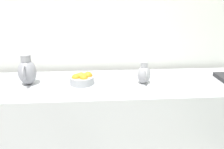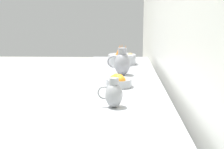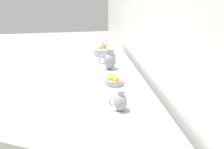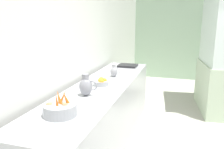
% 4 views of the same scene
% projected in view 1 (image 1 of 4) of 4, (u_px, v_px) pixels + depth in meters
% --- Properties ---
extents(tile_wall_left, '(0.10, 7.92, 3.00)m').
position_uv_depth(tile_wall_left, '(138.00, 6.00, 2.36)').
color(tile_wall_left, silver).
rests_on(tile_wall_left, ground_plane).
extents(prep_counter, '(0.70, 3.25, 0.90)m').
position_uv_depth(prep_counter, '(88.00, 130.00, 2.23)').
color(prep_counter, '#ADAFB5').
rests_on(prep_counter, ground_plane).
extents(orange_bowl, '(0.20, 0.20, 0.10)m').
position_uv_depth(orange_bowl, '(82.00, 79.00, 2.07)').
color(orange_bowl, '#9EA0A5').
rests_on(orange_bowl, prep_counter).
extents(metal_pitcher_tall, '(0.21, 0.15, 0.25)m').
position_uv_depth(metal_pitcher_tall, '(27.00, 71.00, 2.04)').
color(metal_pitcher_tall, gray).
rests_on(metal_pitcher_tall, prep_counter).
extents(metal_pitcher_short, '(0.16, 0.11, 0.19)m').
position_uv_depth(metal_pitcher_short, '(144.00, 74.00, 2.07)').
color(metal_pitcher_short, '#939399').
rests_on(metal_pitcher_short, prep_counter).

